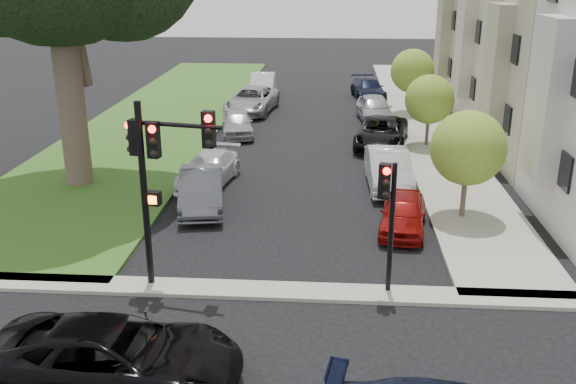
# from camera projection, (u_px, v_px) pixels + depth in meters

# --- Properties ---
(ground) EXTENTS (140.00, 140.00, 0.00)m
(ground) POSITION_uv_depth(u_px,v_px,m) (274.00, 331.00, 16.40)
(ground) COLOR black
(ground) RESTS_ON ground
(grass_strip) EXTENTS (8.00, 44.00, 0.12)m
(grass_strip) POSITION_uv_depth(u_px,v_px,m) (164.00, 116.00, 39.54)
(grass_strip) COLOR #36651E
(grass_strip) RESTS_ON ground
(sidewalk_right) EXTENTS (3.50, 44.00, 0.12)m
(sidewalk_right) POSITION_uv_depth(u_px,v_px,m) (422.00, 120.00, 38.49)
(sidewalk_right) COLOR #A1A1A1
(sidewalk_right) RESTS_ON ground
(sidewalk_cross) EXTENTS (60.00, 1.00, 0.12)m
(sidewalk_cross) POSITION_uv_depth(u_px,v_px,m) (281.00, 291.00, 18.26)
(sidewalk_cross) COLOR #A1A1A1
(sidewalk_cross) RESTS_ON ground
(house_c) EXTENTS (7.70, 7.55, 15.97)m
(house_c) POSITION_uv_depth(u_px,v_px,m) (539.00, 2.00, 34.88)
(house_c) COLOR beige
(house_c) RESTS_ON ground
(small_tree_a) EXTENTS (2.69, 2.69, 4.04)m
(small_tree_a) POSITION_uv_depth(u_px,v_px,m) (468.00, 148.00, 22.77)
(small_tree_a) COLOR brown
(small_tree_a) RESTS_ON ground
(small_tree_b) EXTENTS (2.48, 2.48, 3.71)m
(small_tree_b) POSITION_uv_depth(u_px,v_px,m) (430.00, 99.00, 32.13)
(small_tree_b) COLOR brown
(small_tree_b) RESTS_ON ground
(small_tree_c) EXTENTS (2.69, 2.69, 4.04)m
(small_tree_c) POSITION_uv_depth(u_px,v_px,m) (413.00, 71.00, 39.34)
(small_tree_c) COLOR brown
(small_tree_c) RESTS_ON ground
(traffic_signal_main) EXTENTS (2.66, 0.71, 5.44)m
(traffic_signal_main) POSITION_uv_depth(u_px,v_px,m) (158.00, 162.00, 17.47)
(traffic_signal_main) COLOR black
(traffic_signal_main) RESTS_ON ground
(traffic_signal_secondary) EXTENTS (0.52, 0.42, 3.88)m
(traffic_signal_secondary) POSITION_uv_depth(u_px,v_px,m) (388.00, 204.00, 17.36)
(traffic_signal_secondary) COLOR black
(traffic_signal_secondary) RESTS_ON ground
(car_cross_near) EXTENTS (5.64, 2.65, 1.56)m
(car_cross_near) POSITION_uv_depth(u_px,v_px,m) (114.00, 357.00, 13.93)
(car_cross_near) COLOR black
(car_cross_near) RESTS_ON ground
(car_parked_0) EXTENTS (2.07, 3.99, 1.30)m
(car_parked_0) POSITION_uv_depth(u_px,v_px,m) (403.00, 213.00, 22.39)
(car_parked_0) COLOR maroon
(car_parked_0) RESTS_ON ground
(car_parked_1) EXTENTS (1.85, 4.84, 1.57)m
(car_parked_1) POSITION_uv_depth(u_px,v_px,m) (388.00, 169.00, 26.77)
(car_parked_1) COLOR silver
(car_parked_1) RESTS_ON ground
(car_parked_2) EXTENTS (3.26, 5.64, 1.48)m
(car_parked_2) POSITION_uv_depth(u_px,v_px,m) (382.00, 133.00, 32.80)
(car_parked_2) COLOR black
(car_parked_2) RESTS_ON ground
(car_parked_3) EXTENTS (2.29, 4.77, 1.57)m
(car_parked_3) POSITION_uv_depth(u_px,v_px,m) (375.00, 108.00, 38.09)
(car_parked_3) COLOR #999BA0
(car_parked_3) RESTS_ON ground
(car_parked_4) EXTENTS (2.59, 4.97, 1.38)m
(car_parked_4) POSITION_uv_depth(u_px,v_px,m) (368.00, 89.00, 44.73)
(car_parked_4) COLOR black
(car_parked_4) RESTS_ON ground
(car_parked_5) EXTENTS (2.37, 4.79, 1.51)m
(car_parked_5) POSITION_uv_depth(u_px,v_px,m) (201.00, 189.00, 24.45)
(car_parked_5) COLOR #3F4247
(car_parked_5) RESTS_ON ground
(car_parked_6) EXTENTS (2.48, 4.73, 1.31)m
(car_parked_6) POSITION_uv_depth(u_px,v_px,m) (209.00, 169.00, 27.16)
(car_parked_6) COLOR silver
(car_parked_6) RESTS_ON ground
(car_parked_7) EXTENTS (2.38, 4.36, 1.40)m
(car_parked_7) POSITION_uv_depth(u_px,v_px,m) (237.00, 123.00, 34.96)
(car_parked_7) COLOR #999BA0
(car_parked_7) RESTS_ON ground
(car_parked_8) EXTENTS (3.26, 5.92, 1.57)m
(car_parked_8) POSITION_uv_depth(u_px,v_px,m) (252.00, 100.00, 40.42)
(car_parked_8) COLOR #999BA0
(car_parked_8) RESTS_ON ground
(car_parked_9) EXTENTS (1.84, 4.81, 1.57)m
(car_parked_9) POSITION_uv_depth(u_px,v_px,m) (263.00, 85.00, 45.73)
(car_parked_9) COLOR silver
(car_parked_9) RESTS_ON ground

